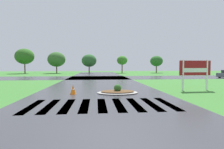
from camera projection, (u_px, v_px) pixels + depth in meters
ground_plane at (106, 140)px, 5.10m from camera, size 120.00×120.00×0.10m
asphalt_roadway at (100, 90)px, 15.04m from camera, size 9.93×80.00×0.01m
asphalt_cross_road at (98, 78)px, 30.17m from camera, size 90.00×8.94×0.01m
crosswalk_stripes at (102, 105)px, 9.43m from camera, size 7.65×3.41×0.01m
estate_billboard at (195, 70)px, 14.79m from camera, size 2.77×0.21×2.56m
median_island at (118, 91)px, 13.39m from camera, size 3.07×2.08×0.68m
traffic_cone at (73, 90)px, 12.88m from camera, size 0.44×0.44×0.68m
background_treeline at (65, 59)px, 46.87m from camera, size 47.97×5.36×6.44m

